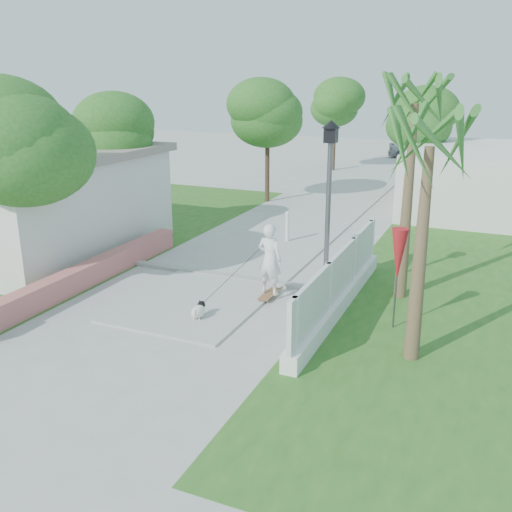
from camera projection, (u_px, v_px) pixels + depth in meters
The scene contains 22 objects.
ground at pixel (90, 377), 10.70m from camera, with size 90.00×90.00×0.00m, color #B7B7B2.
path_strip at pixel (354, 190), 28.19m from camera, with size 3.20×36.00×0.06m, color #B7B7B2.
curb at pixel (230, 277), 15.94m from camera, with size 6.50×0.25×0.10m, color #999993.
grass_left at pixel (79, 235), 20.36m from camera, with size 8.00×20.00×0.01m, color #28621F.
grass_right at pixel (502, 290), 15.04m from camera, with size 8.00×20.00×0.01m, color #28621F.
pink_wall at pixel (76, 279), 14.97m from camera, with size 0.45×8.20×0.80m.
house_left at pixel (8, 198), 18.50m from camera, with size 8.40×7.40×3.23m.
lattice_fence at pixel (339, 289), 13.62m from camera, with size 0.35×7.00×1.50m.
building_right at pixel (485, 179), 23.78m from camera, with size 6.00×8.00×2.60m, color silver.
street_lamp at pixel (328, 206), 13.68m from camera, with size 0.44×0.44×4.44m.
bollard at pixel (287, 226), 19.20m from camera, with size 0.14×0.14×1.09m.
patio_umbrella at pixel (398, 256), 12.31m from camera, with size 0.36×0.36×2.30m.
tree_left_near at pixel (8, 144), 13.86m from camera, with size 3.60×3.60×5.28m.
tree_left_mid at pixel (114, 136), 19.15m from camera, with size 3.20×3.20×4.85m.
tree_path_left at pixel (268, 115), 24.67m from camera, with size 3.40×3.40×5.23m.
tree_path_right at pixel (427, 120), 25.91m from camera, with size 3.00×3.00×4.79m.
tree_path_far at pixel (336, 105), 33.34m from camera, with size 3.20×3.20×5.17m.
palm_far at pixel (414, 117), 13.30m from camera, with size 1.80×1.80×5.30m.
palm_near at pixel (429, 160), 10.26m from camera, with size 1.80×1.80×4.70m.
skateboarder at pixel (244, 271), 13.94m from camera, with size 1.34×2.25×1.94m.
dog at pixel (199, 311), 13.17m from camera, with size 0.33×0.61×0.42m.
parked_car at pixel (419, 149), 39.03m from camera, with size 1.65×4.10×1.40m, color #ADB1B5.
Camera 1 is at (6.65, -7.50, 5.39)m, focal length 40.00 mm.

